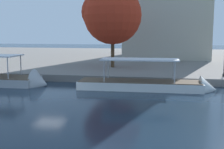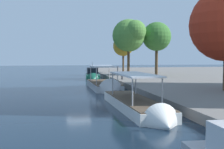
{
  "view_description": "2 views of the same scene",
  "coord_description": "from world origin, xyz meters",
  "views": [
    {
      "loc": [
        9.93,
        -23.26,
        5.35
      ],
      "look_at": [
        4.66,
        4.81,
        1.25
      ],
      "focal_mm": 46.65,
      "sensor_mm": 36.0,
      "label": 1
    },
    {
      "loc": [
        29.95,
        -2.06,
        4.34
      ],
      "look_at": [
        2.56,
        3.1,
        2.57
      ],
      "focal_mm": 45.81,
      "sensor_mm": 36.0,
      "label": 2
    }
  ],
  "objects": [
    {
      "name": "ground_plane",
      "position": [
        0.0,
        0.0,
        0.0
      ],
      "size": [
        220.0,
        220.0,
        0.0
      ],
      "primitive_type": "plane",
      "color": "#142333"
    },
    {
      "name": "motor_yacht_0",
      "position": [
        -22.81,
        4.21,
        0.57
      ],
      "size": [
        8.64,
        3.09,
        4.17
      ],
      "rotation": [
        0.0,
        0.0,
        -0.08
      ],
      "color": "#14513D",
      "rests_on": "ground_plane"
    },
    {
      "name": "tour_boat_1",
      "position": [
        -6.9,
        3.93,
        0.32
      ],
      "size": [
        11.26,
        3.56,
        4.43
      ],
      "rotation": [
        0.0,
        0.0,
        0.02
      ],
      "color": "#9EA3A8",
      "rests_on": "ground_plane"
    },
    {
      "name": "tour_boat_2",
      "position": [
        8.53,
        4.07,
        0.33
      ],
      "size": [
        12.94,
        3.12,
        4.0
      ],
      "rotation": [
        0.0,
        0.0,
        0.03
      ],
      "color": "silver",
      "rests_on": "ground_plane"
    },
    {
      "name": "mooring_bollard_0",
      "position": [
        -13.19,
        7.66,
        1.15
      ],
      "size": [
        0.27,
        0.27,
        0.73
      ],
      "color": "#2D2D33",
      "rests_on": "dock_promenade"
    },
    {
      "name": "tree_0",
      "position": [
        -21.76,
        11.02,
        8.33
      ],
      "size": [
        6.5,
        6.05,
        10.5
      ],
      "color": "#4C3823",
      "rests_on": "dock_promenade"
    },
    {
      "name": "tree_1",
      "position": [
        -22.43,
        16.72,
        8.18
      ],
      "size": [
        5.52,
        5.52,
        10.15
      ],
      "color": "#4C3823",
      "rests_on": "dock_promenade"
    },
    {
      "name": "tree_3",
      "position": [
        -32.02,
        12.19,
        6.87
      ],
      "size": [
        4.53,
        4.53,
        8.28
      ],
      "color": "#4C3823",
      "rests_on": "dock_promenade"
    }
  ]
}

